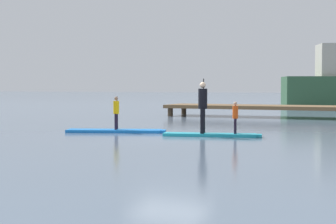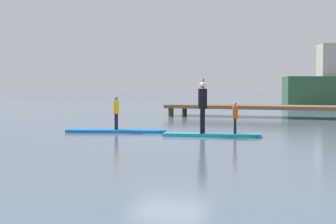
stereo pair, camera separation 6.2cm
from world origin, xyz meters
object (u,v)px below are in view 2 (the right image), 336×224
paddleboard_near (116,131)px  paddleboard_far (212,135)px  paddler_child_solo (116,111)px  paddler_child_front (235,116)px  paddler_adult (203,104)px

paddleboard_near → paddleboard_far: 3.61m
paddler_child_solo → paddleboard_far: paddler_child_solo is taller
paddleboard_near → paddleboard_far: size_ratio=1.10×
paddleboard_near → paddler_child_front: (4.32, -0.07, 0.62)m
paddleboard_near → paddler_child_solo: (0.00, 0.01, 0.70)m
paddleboard_near → paddler_child_solo: 0.70m
paddler_adult → paddler_child_front: 1.11m
paddler_child_solo → paddler_child_front: (4.32, -0.08, -0.08)m
paddleboard_near → paddler_child_solo: size_ratio=3.02×
paddleboard_far → paddler_child_front: 0.97m
paddler_adult → paddler_child_front: bearing=12.5°
paddleboard_near → paddler_adult: paddler_adult is taller
paddler_adult → paddleboard_near: bearing=174.9°
paddler_adult → paddler_child_front: (1.02, 0.23, -0.38)m
paddleboard_near → paddler_child_front: bearing=-0.9°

